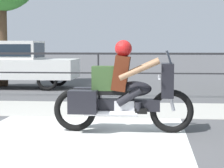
{
  "coord_description": "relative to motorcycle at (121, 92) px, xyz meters",
  "views": [
    {
      "loc": [
        1.56,
        -6.59,
        1.49
      ],
      "look_at": [
        0.79,
        1.41,
        0.77
      ],
      "focal_mm": 70.0,
      "sensor_mm": 36.0,
      "label": 1
    }
  ],
  "objects": [
    {
      "name": "ground_plane",
      "position": [
        -1.0,
        -0.78,
        -0.69
      ],
      "size": [
        120.0,
        120.0,
        0.0
      ],
      "primitive_type": "plane",
      "color": "#4C4C4F"
    },
    {
      "name": "sidewalk_band",
      "position": [
        -1.0,
        2.62,
        -0.68
      ],
      "size": [
        44.0,
        2.4,
        0.01
      ],
      "primitive_type": "cube",
      "color": "#A8A59E",
      "rests_on": "ground"
    },
    {
      "name": "crosswalk_band",
      "position": [
        -0.66,
        -0.98,
        -0.68
      ],
      "size": [
        3.53,
        6.0,
        0.01
      ],
      "primitive_type": "cube",
      "color": "silver",
      "rests_on": "ground"
    },
    {
      "name": "fence_railing",
      "position": [
        -1.0,
        4.8,
        0.32
      ],
      "size": [
        36.0,
        0.05,
        1.28
      ],
      "color": "#232326",
      "rests_on": "ground"
    },
    {
      "name": "motorcycle",
      "position": [
        0.0,
        0.0,
        0.0
      ],
      "size": [
        2.4,
        0.76,
        1.57
      ],
      "rotation": [
        0.0,
        0.0,
        -0.08
      ],
      "color": "black",
      "rests_on": "ground"
    },
    {
      "name": "parked_car",
      "position": [
        -4.29,
        7.35,
        0.24
      ],
      "size": [
        4.17,
        1.79,
        1.63
      ],
      "rotation": [
        0.0,
        0.0,
        0.04
      ],
      "color": "silver",
      "rests_on": "ground"
    }
  ]
}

